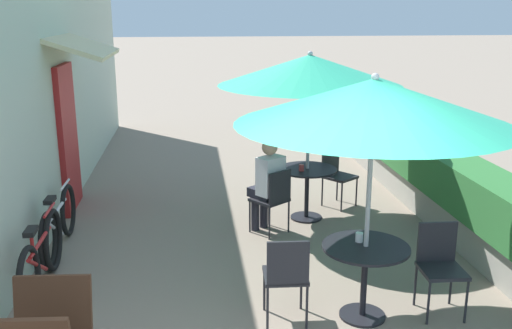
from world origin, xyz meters
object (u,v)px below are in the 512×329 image
object	(u,v)px
cafe_chair_near_left	(440,261)
bicycle_second	(59,223)
patio_table_near	(365,265)
patio_umbrella_mid	(310,70)
cafe_chair_mid_left	(336,172)
bicycle_leaning	(42,258)
cafe_chair_near_right	(286,273)
patio_table_mid	(307,181)
seated_patron_mid_right	(267,182)
patio_umbrella_near	(374,102)
coffee_cup_mid	(302,168)
cafe_chair_mid_right	(274,196)
coffee_cup_near	(359,237)

from	to	relation	value
cafe_chair_near_left	bicycle_second	distance (m)	4.37
patio_table_near	patio_umbrella_mid	xyz separation A→B (m)	(0.00, 2.68, 1.53)
cafe_chair_mid_left	bicycle_leaning	xyz separation A→B (m)	(-3.69, -2.30, -0.15)
patio_umbrella_mid	bicycle_leaning	distance (m)	4.00
cafe_chair_near_right	bicycle_second	bearing A→B (deg)	144.04
cafe_chair_near_left	bicycle_leaning	world-z (taller)	cafe_chair_near_left
patio_table_mid	cafe_chair_mid_left	world-z (taller)	cafe_chair_mid_left
patio_table_near	cafe_chair_near_right	bearing A→B (deg)	-176.97
patio_table_near	cafe_chair_mid_left	xyz separation A→B (m)	(0.54, 3.20, -0.02)
seated_patron_mid_right	bicycle_leaning	world-z (taller)	seated_patron_mid_right
patio_umbrella_near	coffee_cup_mid	world-z (taller)	patio_umbrella_near
cafe_chair_mid_right	bicycle_second	xyz separation A→B (m)	(-2.65, -0.24, -0.16)
coffee_cup_mid	bicycle_leaning	distance (m)	3.49
cafe_chair_near_right	cafe_chair_mid_right	xyz separation A→B (m)	(0.21, 2.20, 0.00)
cafe_chair_near_right	coffee_cup_near	xyz separation A→B (m)	(0.72, 0.15, 0.25)
patio_table_near	bicycle_leaning	size ratio (longest dim) A/B	0.47
bicycle_leaning	cafe_chair_mid_left	bearing A→B (deg)	31.73
patio_table_mid	cafe_chair_mid_left	distance (m)	0.75
bicycle_leaning	bicycle_second	world-z (taller)	bicycle_leaning
patio_table_near	bicycle_second	distance (m)	3.73
seated_patron_mid_right	cafe_chair_near_left	bearing A→B (deg)	-96.10
cafe_chair_mid_left	bicycle_leaning	world-z (taller)	cafe_chair_mid_left
cafe_chair_mid_left	patio_umbrella_near	bearing A→B (deg)	42.60
patio_table_mid	coffee_cup_mid	size ratio (longest dim) A/B	9.05
cafe_chair_mid_left	seated_patron_mid_right	size ratio (longest dim) A/B	0.70
patio_table_near	bicycle_second	size ratio (longest dim) A/B	0.48
cafe_chair_mid_right	bicycle_second	size ratio (longest dim) A/B	0.51
cafe_chair_mid_right	bicycle_leaning	bearing A→B (deg)	168.20
cafe_chair_near_left	cafe_chair_near_right	world-z (taller)	same
patio_table_near	bicycle_second	xyz separation A→B (m)	(-3.19, 1.92, -0.18)
coffee_cup_mid	patio_table_near	bearing A→B (deg)	-87.69
patio_table_mid	cafe_chair_mid_left	size ratio (longest dim) A/B	0.94
patio_table_mid	cafe_chair_mid_right	bearing A→B (deg)	-136.42
cafe_chair_mid_left	coffee_cup_mid	world-z (taller)	cafe_chair_mid_left
cafe_chair_mid_left	bicycle_leaning	bearing A→B (deg)	-5.79
cafe_chair_near_left	patio_umbrella_mid	xyz separation A→B (m)	(-0.75, 2.64, 1.55)
coffee_cup_near	patio_umbrella_mid	xyz separation A→B (m)	(0.04, 2.57, 1.30)
patio_umbrella_near	cafe_chair_mid_left	world-z (taller)	patio_umbrella_near
cafe_chair_mid_left	coffee_cup_near	bearing A→B (deg)	41.65
patio_umbrella_mid	bicycle_second	distance (m)	3.70
cafe_chair_mid_right	cafe_chair_near_left	bearing A→B (deg)	-96.37
patio_umbrella_mid	bicycle_leaning	bearing A→B (deg)	-150.45
cafe_chair_mid_right	bicycle_second	bearing A→B (deg)	147.42
coffee_cup_near	bicycle_leaning	world-z (taller)	coffee_cup_near
cafe_chair_mid_left	bicycle_leaning	distance (m)	4.35
coffee_cup_near	seated_patron_mid_right	bearing A→B (deg)	105.07
patio_umbrella_mid	seated_patron_mid_right	world-z (taller)	patio_umbrella_mid
cafe_chair_mid_left	bicycle_leaning	size ratio (longest dim) A/B	0.50
cafe_chair_mid_left	cafe_chair_mid_right	world-z (taller)	same
coffee_cup_near	cafe_chair_mid_right	bearing A→B (deg)	103.90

